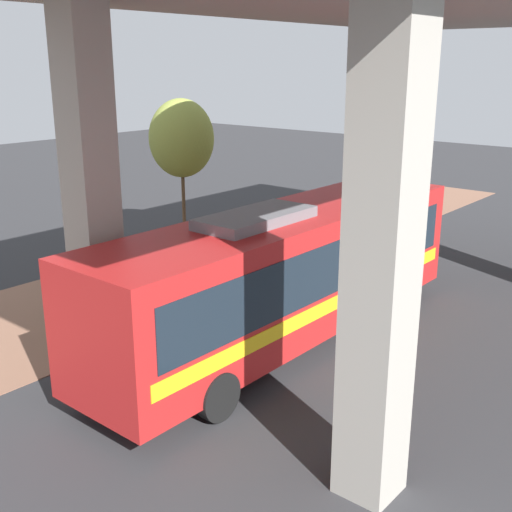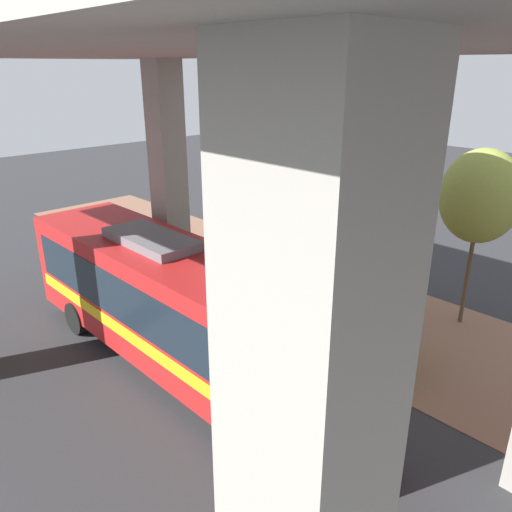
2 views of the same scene
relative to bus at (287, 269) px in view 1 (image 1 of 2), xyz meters
name	(u,v)px [view 1 (image 1 of 2)]	position (x,y,z in m)	size (l,w,h in m)	color
ground_plane	(253,293)	(-2.91, 2.17, -1.91)	(80.00, 80.00, 0.00)	#2D2D30
sidewalk_strip	(184,272)	(-5.91, 2.17, -1.90)	(6.00, 40.00, 0.02)	#845B47
overpass	(384,32)	(1.09, 2.17, 5.48)	(9.40, 19.84, 8.47)	#9E998E
bus	(287,269)	(0.00, 0.00, 0.00)	(2.74, 11.60, 3.51)	#B21E1E
fire_hydrant	(194,289)	(-3.42, 0.17, -1.36)	(0.50, 0.24, 1.09)	red
planter_front	(105,289)	(-4.73, -1.91, -1.08)	(1.26, 1.26, 1.62)	#9E998E
planter_middle	(207,249)	(-5.14, 2.52, -1.03)	(1.31, 1.31, 1.77)	#9E998E
planter_back	(257,248)	(-3.89, 3.52, -0.96)	(1.55, 1.55, 1.87)	#9E998E
planter_extra	(159,275)	(-4.47, -0.20, -1.07)	(1.18, 1.18, 1.62)	#9E998E
street_tree_near	(182,138)	(-7.86, 4.09, 2.20)	(2.31, 2.31, 5.51)	brown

